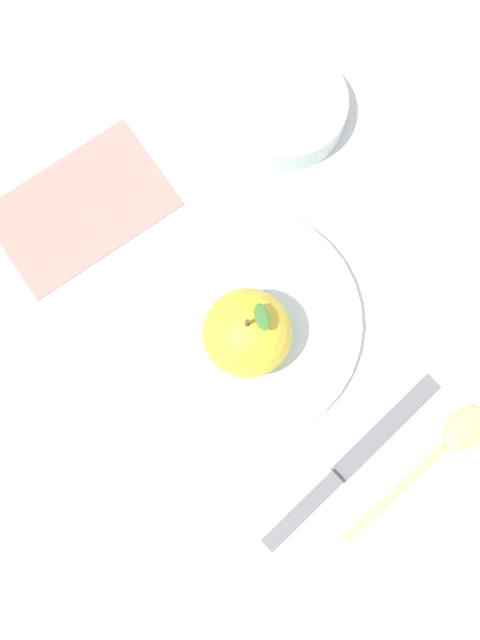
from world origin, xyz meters
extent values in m
plane|color=silver|center=(0.00, 0.00, 0.00)|extent=(2.40, 2.40, 0.00)
cylinder|color=silver|center=(-0.01, 0.01, 0.01)|extent=(0.22, 0.22, 0.02)
torus|color=silver|center=(-0.01, 0.01, 0.01)|extent=(0.22, 0.22, 0.01)
sphere|color=gold|center=(-0.01, -0.01, 0.05)|extent=(0.08, 0.08, 0.08)
cylinder|color=#4C3319|center=(-0.01, -0.01, 0.10)|extent=(0.00, 0.00, 0.02)
ellipsoid|color=#386628|center=(0.00, -0.01, 0.10)|extent=(0.01, 0.03, 0.01)
cylinder|color=#B2C6B2|center=(0.10, 0.19, 0.02)|extent=(0.12, 0.12, 0.04)
torus|color=#B2C6B2|center=(0.10, 0.19, 0.03)|extent=(0.12, 0.12, 0.01)
cylinder|color=#8E9F8E|center=(0.10, 0.19, 0.03)|extent=(0.09, 0.09, 0.01)
cube|color=#59595E|center=(0.08, -0.13, 0.00)|extent=(0.12, 0.07, 0.00)
cube|color=#59595E|center=(-0.02, -0.17, 0.01)|extent=(0.09, 0.05, 0.01)
ellipsoid|color=#D8B766|center=(0.15, -0.15, 0.01)|extent=(0.06, 0.05, 0.01)
cube|color=#D8B766|center=(0.07, -0.18, 0.00)|extent=(0.12, 0.06, 0.01)
cube|color=gray|center=(-0.12, 0.17, 0.00)|extent=(0.19, 0.15, 0.00)
camera|label=1|loc=(-0.06, -0.12, 0.70)|focal=43.25mm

